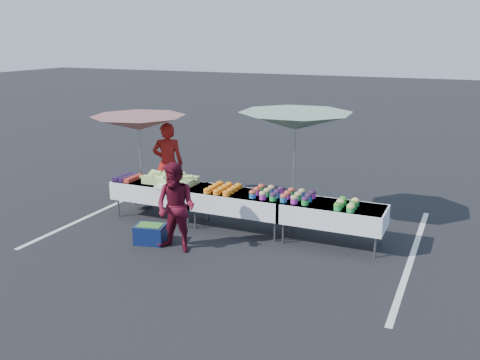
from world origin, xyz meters
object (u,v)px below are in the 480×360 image
at_px(umbrella_right, 295,122).
at_px(storage_bin, 150,233).
at_px(table_right, 333,213).
at_px(table_left, 159,190).
at_px(table_center, 240,201).
at_px(vendor, 168,164).
at_px(customer, 176,208).
at_px(umbrella_left, 139,124).

bearing_deg(umbrella_right, storage_bin, -134.28).
height_order(umbrella_right, storage_bin, umbrella_right).
height_order(table_right, storage_bin, table_right).
xyz_separation_m(table_left, table_center, (1.80, 0.00, 0.00)).
distance_m(table_center, vendor, 2.35).
distance_m(table_center, customer, 1.50).
distance_m(umbrella_right, storage_bin, 3.43).
xyz_separation_m(customer, umbrella_right, (1.40, 2.16, 1.26)).
relative_size(table_right, vendor, 1.02).
xyz_separation_m(table_left, customer, (1.20, -1.36, 0.20)).
xyz_separation_m(table_left, table_right, (3.60, 0.00, 0.00)).
bearing_deg(storage_bin, table_left, 102.01).
xyz_separation_m(table_center, table_right, (1.80, 0.00, 0.00)).
relative_size(umbrella_left, umbrella_right, 0.82).
bearing_deg(umbrella_right, umbrella_left, -173.09).
relative_size(table_right, umbrella_left, 0.81).
xyz_separation_m(umbrella_left, umbrella_right, (3.30, 0.40, 0.19)).
xyz_separation_m(vendor, customer, (1.54, -2.28, -0.13)).
bearing_deg(umbrella_right, table_left, -162.90).
distance_m(table_right, vendor, 4.06).
bearing_deg(umbrella_left, table_center, -9.09).
height_order(table_center, table_right, same).
bearing_deg(customer, table_center, 68.88).
xyz_separation_m(vendor, umbrella_left, (-0.36, -0.51, 0.94)).
relative_size(table_left, vendor, 1.02).
distance_m(umbrella_left, umbrella_right, 3.33).
bearing_deg(umbrella_left, storage_bin, -52.25).
relative_size(table_left, customer, 1.19).
relative_size(table_center, umbrella_left, 0.81).
bearing_deg(storage_bin, umbrella_left, 114.81).
bearing_deg(table_left, vendor, 110.25).
xyz_separation_m(table_left, storage_bin, (0.59, -1.26, -0.40)).
xyz_separation_m(table_center, storage_bin, (-1.21, -1.26, -0.40)).
bearing_deg(storage_bin, customer, -22.04).
height_order(table_left, vendor, vendor).
relative_size(vendor, storage_bin, 3.02).
bearing_deg(customer, vendor, 126.73).
height_order(table_left, table_center, same).
bearing_deg(umbrella_right, vendor, 177.77).
relative_size(table_center, table_right, 1.00).
bearing_deg(storage_bin, table_right, 9.80).
xyz_separation_m(customer, umbrella_left, (-1.90, 1.76, 1.06)).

